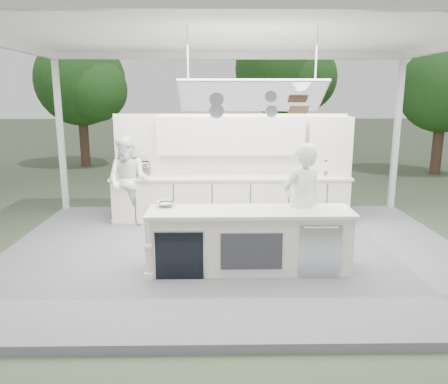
{
  "coord_description": "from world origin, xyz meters",
  "views": [
    {
      "loc": [
        -0.3,
        -7.25,
        2.77
      ],
      "look_at": [
        -0.17,
        0.4,
        1.06
      ],
      "focal_mm": 35.0,
      "sensor_mm": 36.0,
      "label": 1
    }
  ],
  "objects_px": {
    "demo_island": "(248,240)",
    "back_counter": "(231,198)",
    "sous_chef": "(128,181)",
    "head_chef": "(302,205)"
  },
  "relations": [
    {
      "from": "demo_island",
      "to": "back_counter",
      "type": "xyz_separation_m",
      "value": [
        -0.18,
        2.81,
        0.0
      ]
    },
    {
      "from": "demo_island",
      "to": "sous_chef",
      "type": "distance_m",
      "value": 3.39
    },
    {
      "from": "sous_chef",
      "to": "back_counter",
      "type": "bearing_deg",
      "value": 25.58
    },
    {
      "from": "demo_island",
      "to": "sous_chef",
      "type": "height_order",
      "value": "sous_chef"
    },
    {
      "from": "sous_chef",
      "to": "head_chef",
      "type": "bearing_deg",
      "value": -19.48
    },
    {
      "from": "back_counter",
      "to": "sous_chef",
      "type": "distance_m",
      "value": 2.19
    },
    {
      "from": "demo_island",
      "to": "head_chef",
      "type": "relative_size",
      "value": 1.6
    },
    {
      "from": "head_chef",
      "to": "sous_chef",
      "type": "height_order",
      "value": "head_chef"
    },
    {
      "from": "head_chef",
      "to": "back_counter",
      "type": "bearing_deg",
      "value": -90.37
    },
    {
      "from": "demo_island",
      "to": "back_counter",
      "type": "height_order",
      "value": "same"
    }
  ]
}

